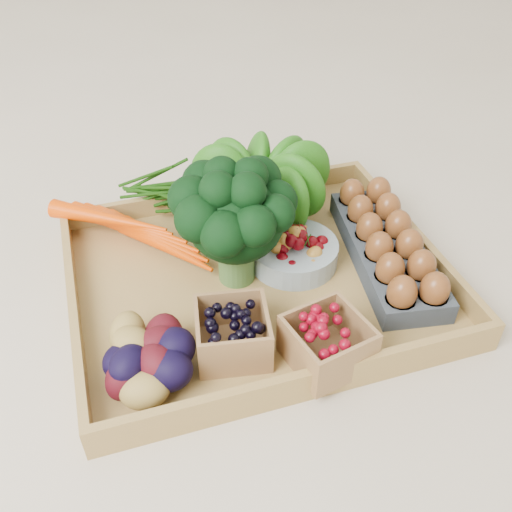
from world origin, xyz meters
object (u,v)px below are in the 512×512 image
object	(u,v)px
cherry_bowl	(293,253)
egg_carton	(386,252)
tray	(256,282)
broccoli	(236,241)

from	to	relation	value
cherry_bowl	egg_carton	distance (m)	0.15
tray	broccoli	bearing A→B (deg)	155.00
broccoli	cherry_bowl	xyz separation A→B (m)	(0.10, 0.01, -0.05)
tray	cherry_bowl	distance (m)	0.08
broccoli	cherry_bowl	world-z (taller)	broccoli
tray	broccoli	world-z (taller)	broccoli
tray	egg_carton	size ratio (longest dim) A/B	1.84
tray	cherry_bowl	size ratio (longest dim) A/B	3.95
broccoli	cherry_bowl	bearing A→B (deg)	4.64
cherry_bowl	egg_carton	bearing A→B (deg)	-16.09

